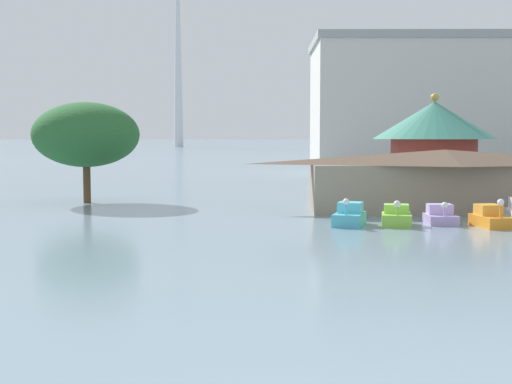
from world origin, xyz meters
TOP-DOWN VIEW (x-y plane):
  - pedal_boat_cyan at (3.98, 30.19)m, footprint 2.30×3.03m
  - pedal_boat_lime at (6.69, 30.11)m, footprint 2.02×2.65m
  - pedal_boat_lavender at (9.44, 30.94)m, footprint 1.69×2.26m
  - pedal_boat_orange at (11.97, 29.64)m, footprint 1.90×2.95m
  - boathouse at (11.39, 37.71)m, footprint 19.64×6.25m
  - green_roof_pavilion at (13.65, 50.38)m, footprint 10.50×10.50m
  - shoreline_tree_tall_left at (-14.75, 43.94)m, footprint 8.21×8.21m
  - background_building_block at (22.39, 87.52)m, footprint 33.33×18.93m
  - distant_broadcast_tower at (-40.25, 316.35)m, footprint 6.19×6.19m

SIDE VIEW (x-z plane):
  - pedal_boat_lavender at x=9.44m, z-range -0.23..1.16m
  - pedal_boat_lime at x=6.69m, z-range -0.28..1.28m
  - pedal_boat_orange at x=11.97m, z-range -0.34..1.36m
  - pedal_boat_cyan at x=3.98m, z-range -0.30..1.37m
  - boathouse at x=11.39m, z-range 0.09..4.35m
  - green_roof_pavilion at x=13.65m, z-range 0.38..9.21m
  - shoreline_tree_tall_left at x=-14.75m, z-range 1.38..9.18m
  - background_building_block at x=22.39m, z-range 0.02..18.39m
  - distant_broadcast_tower at x=-40.25m, z-range -17.39..145.19m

